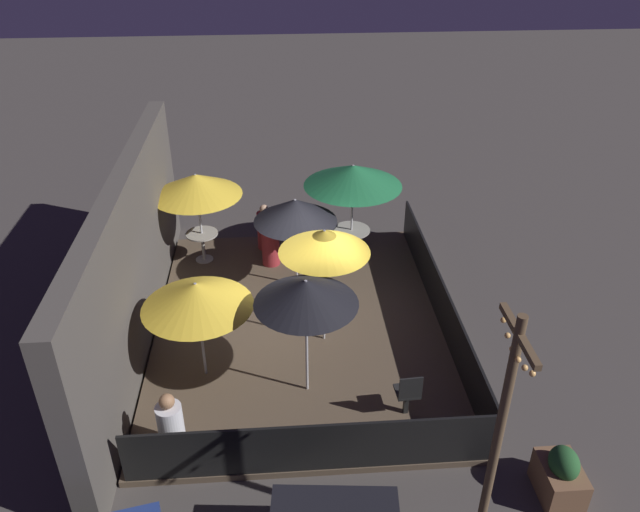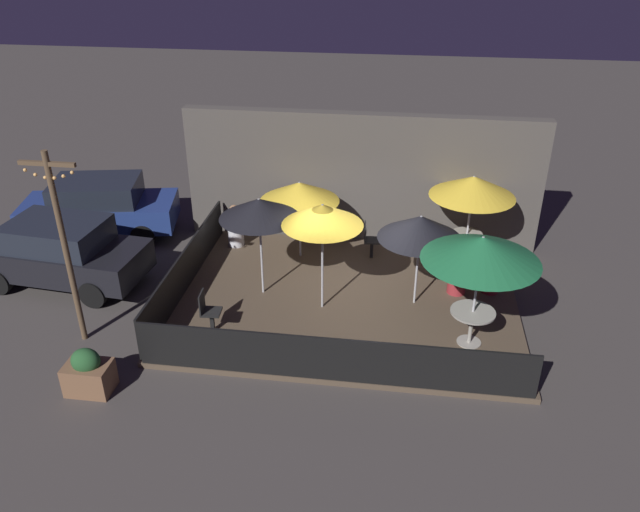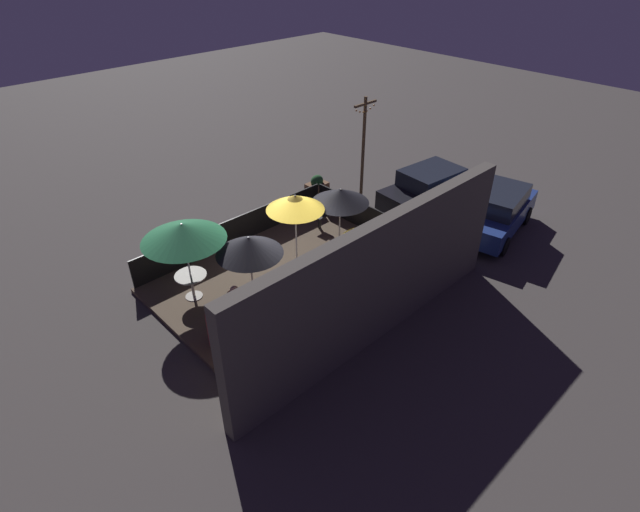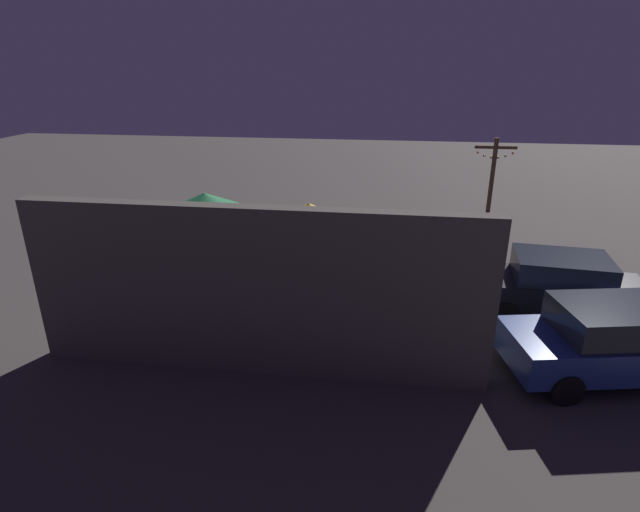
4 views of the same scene
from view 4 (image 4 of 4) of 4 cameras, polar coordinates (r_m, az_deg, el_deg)
The scene contains 22 objects.
ground_plane at distance 13.56m, azimuth -3.64°, elevation -5.11°, with size 60.00×60.00×0.00m, color #423D3A.
patio_deck at distance 13.53m, azimuth -3.65°, elevation -4.89°, with size 7.68×5.97×0.12m.
building_wall at distance 9.98m, azimuth -7.51°, elevation -4.15°, with size 9.28×0.36×3.53m.
fence_front at distance 15.98m, azimuth -1.62°, elevation 1.45°, with size 7.48×0.05×0.95m.
fence_side_left at distance 13.12m, azimuth 12.79°, elevation -3.69°, with size 0.05×5.77×0.95m.
patio_umbrella_0 at distance 11.69m, azimuth -19.59°, elevation 0.55°, with size 2.09×2.09×2.27m.
patio_umbrella_1 at distance 14.71m, azimuth -13.02°, elevation 6.09°, with size 2.29×2.29×2.43m.
patio_umbrella_2 at distance 12.52m, azimuth 5.02°, elevation 3.69°, with size 1.78×1.78×2.36m.
patio_umbrella_3 at distance 13.02m, azimuth -1.25°, elevation 5.07°, with size 1.73×1.73×2.50m.
patio_umbrella_4 at distance 13.18m, azimuth -10.39°, elevation 3.25°, with size 1.83×1.83×2.16m.
patio_umbrella_5 at distance 10.91m, azimuth 1.44°, elevation -0.89°, with size 1.98×1.98×2.03m.
dining_table_0 at distance 12.24m, azimuth -18.77°, elevation -5.70°, with size 0.77×0.77×0.74m.
dining_table_1 at distance 15.19m, azimuth -12.54°, elevation 0.38°, with size 0.90×0.90×0.76m.
patio_chair_0 at distance 11.61m, azimuth -7.41°, elevation -6.53°, with size 0.43×0.43×0.94m.
patio_chair_1 at distance 14.63m, azimuth 8.23°, elevation -0.53°, with size 0.42×0.42×0.94m.
patron_0 at distance 13.45m, azimuth -14.66°, elevation -2.66°, with size 0.59×0.59×1.34m.
patron_1 at distance 11.10m, azimuth 10.50°, elevation -8.20°, with size 0.47×0.47×1.15m.
patron_2 at distance 13.68m, azimuth -17.88°, elevation -2.92°, with size 0.40×0.40×1.20m.
planter_box at distance 16.69m, azimuth 14.05°, elevation 0.99°, with size 0.84×0.58×0.93m.
light_post at distance 14.81m, azimuth 18.72°, elevation 5.62°, with size 1.10×0.12×4.13m.
parked_car_0 at distance 13.72m, azimuth 25.58°, elevation -3.08°, with size 4.12×2.08×1.62m.
parked_car_1 at distance 11.63m, azimuth 30.40°, elevation -8.34°, with size 4.34×2.47×1.62m.
Camera 4 is at (-2.52, 11.88, 6.03)m, focal length 28.00 mm.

